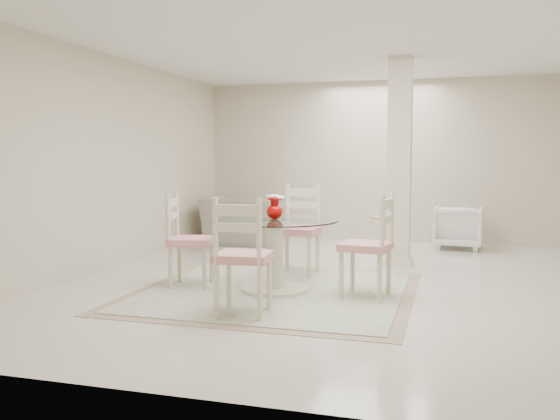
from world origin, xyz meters
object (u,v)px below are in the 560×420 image
(column, at_px, (399,162))
(red_vase, at_px, (275,208))
(dining_table, at_px, (275,255))
(side_table, at_px, (386,235))
(dining_chair_south, at_px, (241,248))
(recliner_taupe, at_px, (242,220))
(dining_chair_north, at_px, (300,222))
(dining_chair_west, at_px, (184,233))
(dining_chair_east, at_px, (373,238))
(armchair_white, at_px, (458,227))

(column, relative_size, red_vase, 10.46)
(dining_table, relative_size, side_table, 2.53)
(dining_chair_south, bearing_deg, side_table, -106.40)
(dining_table, height_order, recliner_taupe, recliner_taupe)
(column, height_order, side_table, column)
(dining_table, height_order, dining_chair_north, dining_chair_north)
(column, xyz_separation_m, side_table, (-0.27, 1.11, -1.11))
(dining_chair_west, distance_m, side_table, 3.66)
(dining_chair_west, bearing_deg, dining_chair_east, -101.13)
(dining_chair_west, bearing_deg, dining_table, -100.46)
(dining_chair_north, bearing_deg, armchair_white, 57.41)
(red_vase, distance_m, dining_chair_north, 1.06)
(dining_chair_east, distance_m, dining_chair_west, 2.05)
(dining_chair_east, xyz_separation_m, recliner_taupe, (-2.56, 3.28, -0.23))
(column, height_order, recliner_taupe, column)
(column, height_order, dining_chair_east, column)
(column, xyz_separation_m, dining_chair_south, (-1.09, -3.05, -0.73))
(recliner_taupe, distance_m, side_table, 2.37)
(dining_chair_east, height_order, dining_chair_south, dining_chair_south)
(dining_chair_north, bearing_deg, red_vase, -88.12)
(dining_chair_east, xyz_separation_m, side_table, (-0.20, 3.14, -0.37))
(dining_chair_north, xyz_separation_m, recliner_taupe, (-1.55, 2.24, -0.25))
(dining_table, height_order, dining_chair_west, dining_chair_west)
(dining_chair_north, relative_size, dining_chair_south, 1.02)
(dining_table, xyz_separation_m, recliner_taupe, (-1.54, 3.27, -0.01))
(dining_chair_west, xyz_separation_m, side_table, (1.85, 3.14, -0.35))
(recliner_taupe, bearing_deg, dining_chair_south, 107.70)
(dining_table, relative_size, dining_chair_east, 1.14)
(red_vase, xyz_separation_m, dining_chair_east, (1.03, -0.02, -0.28))
(dining_table, bearing_deg, dining_chair_east, -0.78)
(red_vase, bearing_deg, dining_table, -95.71)
(red_vase, xyz_separation_m, side_table, (0.83, 3.13, -0.65))
(dining_chair_east, bearing_deg, dining_chair_west, -82.69)
(dining_chair_west, xyz_separation_m, armchair_white, (2.90, 3.72, -0.26))
(red_vase, height_order, dining_chair_north, dining_chair_north)
(dining_chair_north, xyz_separation_m, side_table, (0.82, 2.10, -0.39))
(dining_table, bearing_deg, dining_chair_west, -179.45)
(dining_chair_east, xyz_separation_m, dining_chair_south, (-1.02, -1.01, 0.00))
(dining_chair_south, height_order, armchair_white, dining_chair_south)
(dining_chair_west, relative_size, recliner_taupe, 0.95)
(dining_chair_north, bearing_deg, side_table, 70.97)
(dining_chair_north, distance_m, side_table, 2.29)
(dining_table, xyz_separation_m, side_table, (0.83, 3.13, -0.15))
(dining_chair_west, distance_m, dining_chair_south, 1.44)
(recliner_taupe, bearing_deg, red_vase, 113.20)
(dining_chair_east, xyz_separation_m, dining_chair_north, (-1.02, 1.04, 0.02))
(dining_chair_north, relative_size, armchair_white, 1.65)
(dining_table, height_order, dining_chair_south, dining_chair_south)
(dining_chair_east, bearing_deg, side_table, -168.97)
(dining_chair_north, height_order, dining_chair_west, dining_chair_north)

